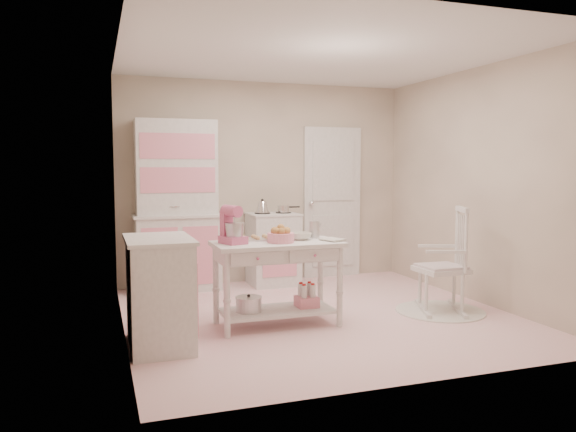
{
  "coord_description": "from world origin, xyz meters",
  "views": [
    {
      "loc": [
        -2.11,
        -5.19,
        1.5
      ],
      "look_at": [
        -0.23,
        0.3,
        1.0
      ],
      "focal_mm": 35.0,
      "sensor_mm": 36.0,
      "label": 1
    }
  ],
  "objects_px": {
    "stove": "(273,249)",
    "work_table": "(277,284)",
    "rocking_chair": "(441,259)",
    "bread_basket": "(281,238)",
    "hutch": "(177,205)",
    "stand_mixer": "(233,225)",
    "base_cabinet": "(160,292)"
  },
  "relations": [
    {
      "from": "base_cabinet",
      "to": "rocking_chair",
      "type": "height_order",
      "value": "rocking_chair"
    },
    {
      "from": "rocking_chair",
      "to": "stove",
      "type": "bearing_deg",
      "value": 144.93
    },
    {
      "from": "stand_mixer",
      "to": "bread_basket",
      "type": "distance_m",
      "value": 0.46
    },
    {
      "from": "work_table",
      "to": "stand_mixer",
      "type": "height_order",
      "value": "stand_mixer"
    },
    {
      "from": "rocking_chair",
      "to": "bread_basket",
      "type": "distance_m",
      "value": 1.77
    },
    {
      "from": "hutch",
      "to": "stand_mixer",
      "type": "xyz_separation_m",
      "value": [
        0.25,
        -1.84,
        -0.07
      ]
    },
    {
      "from": "hutch",
      "to": "work_table",
      "type": "relative_size",
      "value": 1.73
    },
    {
      "from": "stove",
      "to": "bread_basket",
      "type": "distance_m",
      "value": 1.97
    },
    {
      "from": "hutch",
      "to": "rocking_chair",
      "type": "relative_size",
      "value": 1.89
    },
    {
      "from": "work_table",
      "to": "bread_basket",
      "type": "height_order",
      "value": "bread_basket"
    },
    {
      "from": "stand_mixer",
      "to": "base_cabinet",
      "type": "bearing_deg",
      "value": -176.72
    },
    {
      "from": "rocking_chair",
      "to": "bread_basket",
      "type": "xyz_separation_m",
      "value": [
        -1.74,
        0.02,
        0.3
      ]
    },
    {
      "from": "stove",
      "to": "base_cabinet",
      "type": "relative_size",
      "value": 1.0
    },
    {
      "from": "bread_basket",
      "to": "hutch",
      "type": "bearing_deg",
      "value": 109.97
    },
    {
      "from": "stove",
      "to": "work_table",
      "type": "height_order",
      "value": "stove"
    },
    {
      "from": "stand_mixer",
      "to": "work_table",
      "type": "bearing_deg",
      "value": -22.16
    },
    {
      "from": "stove",
      "to": "stand_mixer",
      "type": "bearing_deg",
      "value": -117.83
    },
    {
      "from": "rocking_chair",
      "to": "work_table",
      "type": "distance_m",
      "value": 1.77
    },
    {
      "from": "hutch",
      "to": "stove",
      "type": "bearing_deg",
      "value": -2.39
    },
    {
      "from": "stand_mixer",
      "to": "hutch",
      "type": "bearing_deg",
      "value": 78.43
    },
    {
      "from": "hutch",
      "to": "stove",
      "type": "height_order",
      "value": "hutch"
    },
    {
      "from": "stove",
      "to": "rocking_chair",
      "type": "xyz_separation_m",
      "value": [
        1.24,
        -1.88,
        0.09
      ]
    },
    {
      "from": "hutch",
      "to": "bread_basket",
      "type": "height_order",
      "value": "hutch"
    },
    {
      "from": "hutch",
      "to": "base_cabinet",
      "type": "distance_m",
      "value": 2.26
    },
    {
      "from": "stove",
      "to": "stand_mixer",
      "type": "relative_size",
      "value": 2.71
    },
    {
      "from": "work_table",
      "to": "bread_basket",
      "type": "relative_size",
      "value": 4.8
    },
    {
      "from": "rocking_chair",
      "to": "work_table",
      "type": "relative_size",
      "value": 0.92
    },
    {
      "from": "stove",
      "to": "rocking_chair",
      "type": "distance_m",
      "value": 2.25
    },
    {
      "from": "work_table",
      "to": "bread_basket",
      "type": "distance_m",
      "value": 0.45
    },
    {
      "from": "hutch",
      "to": "bread_basket",
      "type": "bearing_deg",
      "value": -70.03
    },
    {
      "from": "stove",
      "to": "stand_mixer",
      "type": "xyz_separation_m",
      "value": [
        -0.95,
        -1.79,
        0.51
      ]
    },
    {
      "from": "base_cabinet",
      "to": "stand_mixer",
      "type": "bearing_deg",
      "value": 22.72
    }
  ]
}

